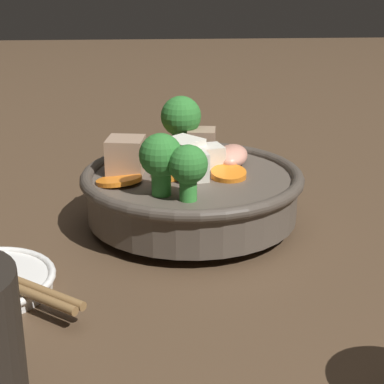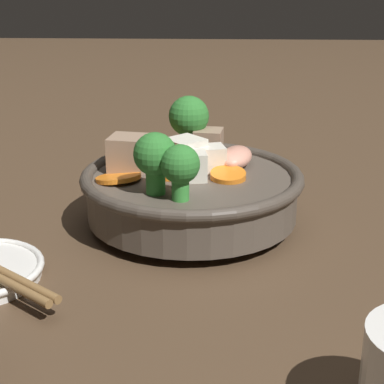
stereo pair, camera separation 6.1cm
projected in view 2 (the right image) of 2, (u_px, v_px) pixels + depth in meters
name	position (u px, v px, depth m)	size (l,w,h in m)	color
ground_plane	(192.00, 224.00, 0.63)	(3.00, 3.00, 0.00)	#4C3826
stirfry_bowl	(191.00, 186.00, 0.61)	(0.21, 0.21, 0.11)	#51473D
napkin	(190.00, 149.00, 0.87)	(0.13, 0.11, 0.00)	beige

